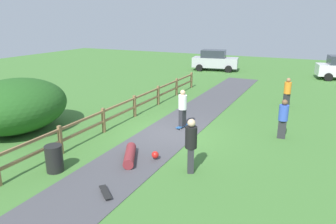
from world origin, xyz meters
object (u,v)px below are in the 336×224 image
object	(u,v)px
bush_large	(16,105)
trash_bin	(54,158)
parked_car_silver	(215,60)
bystander_black	(191,143)
skater_riding	(183,107)
bystander_blue	(283,117)
skateboard_loose	(105,192)
bystander_orange	(287,91)
skater_fallen	(132,155)

from	to	relation	value
bush_large	trash_bin	world-z (taller)	bush_large
parked_car_silver	bystander_black	bearing A→B (deg)	-74.26
bystander_black	trash_bin	bearing A→B (deg)	-154.69
bush_large	skater_riding	size ratio (longest dim) A/B	2.65
bush_large	trash_bin	size ratio (longest dim) A/B	5.17
bush_large	bystander_black	size ratio (longest dim) A/B	2.57
bystander_black	bystander_blue	bearing A→B (deg)	62.89
trash_bin	skater_riding	distance (m)	6.11
bush_large	skateboard_loose	xyz separation A→B (m)	(6.70, -2.69, -1.07)
bystander_orange	bystander_black	bearing A→B (deg)	-101.21
bystander_orange	bystander_blue	world-z (taller)	bystander_blue
skater_fallen	skateboard_loose	size ratio (longest dim) A/B	2.07
skateboard_loose	parked_car_silver	world-z (taller)	parked_car_silver
trash_bin	skater_fallen	xyz separation A→B (m)	(1.83, 1.78, -0.25)
skater_fallen	bystander_orange	world-z (taller)	bystander_orange
bush_large	bystander_blue	distance (m)	11.41
skater_fallen	skateboard_loose	distance (m)	2.32
bystander_blue	skateboard_loose	bearing A→B (deg)	-119.92
trash_bin	skater_fallen	bearing A→B (deg)	44.22
skater_fallen	bystander_orange	size ratio (longest dim) A/B	0.92
skater_riding	trash_bin	bearing A→B (deg)	-109.83
trash_bin	parked_car_silver	world-z (taller)	parked_car_silver
skater_fallen	bystander_orange	distance (m)	10.57
bush_large	skater_riding	distance (m)	7.30
skater_riding	bystander_orange	size ratio (longest dim) A/B	1.06
trash_bin	skater_fallen	world-z (taller)	trash_bin
skater_riding	bystander_orange	world-z (taller)	skater_riding
bystander_orange	bystander_blue	distance (m)	5.17
trash_bin	bystander_black	world-z (taller)	bystander_black
skater_riding	bystander_orange	bearing A→B (deg)	56.38
skater_fallen	bystander_black	bearing A→B (deg)	2.94
bystander_black	parked_car_silver	bearing A→B (deg)	105.74
skateboard_loose	bystander_blue	size ratio (longest dim) A/B	0.44
skater_fallen	bystander_blue	bearing A→B (deg)	45.73
skater_fallen	bystander_blue	size ratio (longest dim) A/B	0.92
skater_fallen	skateboard_loose	xyz separation A→B (m)	(0.53, -2.26, -0.11)
bystander_black	bush_large	bearing A→B (deg)	177.79
bystander_orange	skateboard_loose	bearing A→B (deg)	-106.52
skateboard_loose	bystander_blue	distance (m)	7.92
skater_riding	skateboard_loose	size ratio (longest dim) A/B	2.37
bystander_orange	bystander_blue	size ratio (longest dim) A/B	0.99
skater_fallen	parked_car_silver	xyz separation A→B (m)	(-3.53, 20.35, 0.76)
skater_riding	bystander_blue	distance (m)	4.27
trash_bin	bystander_blue	world-z (taller)	bystander_blue
bystander_blue	bystander_black	xyz separation A→B (m)	(-2.28, -4.46, 0.09)
bush_large	skater_fallen	size ratio (longest dim) A/B	3.04
trash_bin	skater_riding	bearing A→B (deg)	70.17
bystander_blue	skater_fallen	bearing A→B (deg)	-134.27
skater_riding	skater_fallen	size ratio (longest dim) A/B	1.15
skater_fallen	parked_car_silver	distance (m)	20.67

